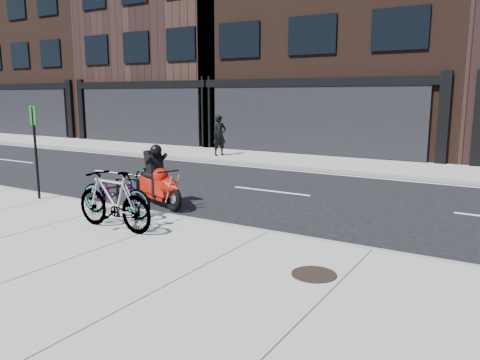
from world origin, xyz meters
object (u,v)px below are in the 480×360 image
Objects in this scene: bike_rack at (128,194)px; bicycle_rear at (113,200)px; manhole_cover at (314,274)px; bicycle_front at (116,193)px; sign_post at (35,144)px; pedestrian at (219,135)px; motorcycle at (160,182)px.

bicycle_rear reaches higher than bike_rack.
bike_rack is at bearing -151.79° from bicycle_rear.
bicycle_rear is 4.26m from manhole_cover.
sign_post reaches higher than bicycle_front.
manhole_cover is 0.29× the size of sign_post.
manhole_cover is (8.74, -10.66, -0.86)m from pedestrian.
motorcycle is at bearing 1.95° from bicycle_front.
bike_rack is at bearing 5.58° from sign_post.
motorcycle is (-0.84, 2.32, -0.09)m from bicycle_rear.
bike_rack is at bearing -91.51° from bicycle_front.
bicycle_rear reaches higher than manhole_cover.
pedestrian is (-4.52, 10.47, 0.29)m from bicycle_rear.
bicycle_front is at bearing -132.65° from pedestrian.
bicycle_front is at bearing 5.15° from sign_post.
motorcycle is 0.86× the size of sign_post.
bicycle_rear is 0.84× the size of sign_post.
bike_rack is at bearing 168.17° from manhole_cover.
manhole_cover is (4.62, -0.97, -0.51)m from bike_rack.
bicycle_front is 0.83× the size of sign_post.
bike_rack is 0.35m from bicycle_front.
sign_post reaches higher than manhole_cover.
sign_post is at bearing 176.50° from bike_rack.
bicycle_rear is at bearing -5.95° from sign_post.
bike_rack is at bearing -130.85° from pedestrian.
motorcycle is at bearing 34.38° from sign_post.
sign_post is at bearing -103.68° from bicycle_rear.
motorcycle is at bearing 153.71° from manhole_cover.
motorcycle is (-0.09, 1.53, -0.01)m from bicycle_front.
sign_post is at bearing 171.58° from manhole_cover.
motorcycle is at bearing -158.66° from bicycle_rear.
motorcycle is at bearing 106.23° from bike_rack.
bike_rack is 3.39m from sign_post.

